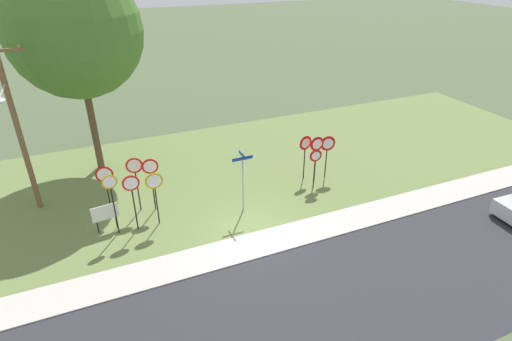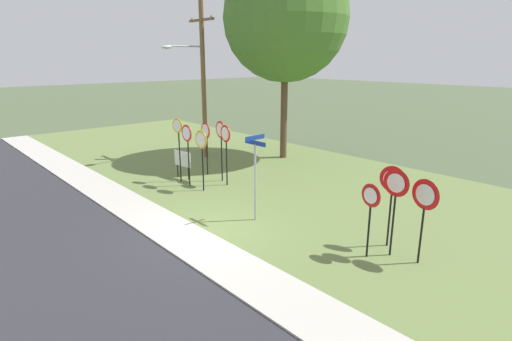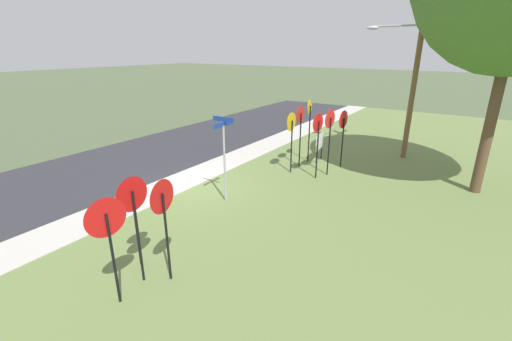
# 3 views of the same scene
# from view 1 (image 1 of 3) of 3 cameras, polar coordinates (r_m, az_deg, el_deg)

# --- Properties ---
(ground_plane) EXTENTS (160.00, 160.00, 0.00)m
(ground_plane) POSITION_cam_1_polar(r_m,az_deg,el_deg) (17.83, -0.52, -8.70)
(ground_plane) COLOR #4C5B3D
(road_asphalt) EXTENTS (44.00, 6.40, 0.01)m
(road_asphalt) POSITION_cam_1_polar(r_m,az_deg,el_deg) (14.65, 7.21, -19.01)
(road_asphalt) COLOR #2D2D33
(road_asphalt) RESTS_ON ground_plane
(sidewalk_strip) EXTENTS (44.00, 1.60, 0.06)m
(sidewalk_strip) POSITION_cam_1_polar(r_m,az_deg,el_deg) (17.23, 0.53, -10.08)
(sidewalk_strip) COLOR #BCB7AD
(sidewalk_strip) RESTS_ON ground_plane
(grass_median) EXTENTS (44.00, 12.00, 0.04)m
(grass_median) POSITION_cam_1_polar(r_m,az_deg,el_deg) (22.62, -6.43, -0.20)
(grass_median) COLOR olive
(grass_median) RESTS_ON ground_plane
(stop_sign_near_left) EXTENTS (0.72, 0.12, 2.62)m
(stop_sign_near_left) POSITION_cam_1_polar(r_m,az_deg,el_deg) (18.89, -14.28, -0.38)
(stop_sign_near_left) COLOR black
(stop_sign_near_left) RESTS_ON grass_median
(stop_sign_near_right) EXTENTS (0.74, 0.13, 2.70)m
(stop_sign_near_right) POSITION_cam_1_polar(r_m,az_deg,el_deg) (19.00, -16.31, -0.28)
(stop_sign_near_right) COLOR black
(stop_sign_near_right) RESTS_ON grass_median
(stop_sign_far_left) EXTENTS (0.76, 0.12, 2.48)m
(stop_sign_far_left) POSITION_cam_1_polar(r_m,az_deg,el_deg) (19.11, -20.05, -1.27)
(stop_sign_far_left) COLOR black
(stop_sign_far_left) RESTS_ON grass_median
(stop_sign_far_center) EXTENTS (0.62, 0.13, 2.82)m
(stop_sign_far_center) POSITION_cam_1_polar(r_m,az_deg,el_deg) (17.68, -19.31, -2.88)
(stop_sign_far_center) COLOR black
(stop_sign_far_center) RESTS_ON grass_median
(stop_sign_far_right) EXTENTS (0.71, 0.09, 2.65)m
(stop_sign_far_right) POSITION_cam_1_polar(r_m,az_deg,el_deg) (17.70, -16.72, -2.72)
(stop_sign_far_right) COLOR black
(stop_sign_far_right) RESTS_ON grass_median
(stop_sign_center_tall) EXTENTS (0.75, 0.10, 2.53)m
(stop_sign_center_tall) POSITION_cam_1_polar(r_m,az_deg,el_deg) (17.88, -13.78, -2.25)
(stop_sign_center_tall) COLOR black
(stop_sign_center_tall) RESTS_ON grass_median
(yield_sign_near_left) EXTENTS (0.77, 0.10, 2.50)m
(yield_sign_near_left) POSITION_cam_1_polar(r_m,az_deg,el_deg) (20.93, 8.37, 3.02)
(yield_sign_near_left) COLOR black
(yield_sign_near_left) RESTS_ON grass_median
(yield_sign_near_right) EXTENTS (0.81, 0.18, 2.35)m
(yield_sign_near_right) POSITION_cam_1_polar(r_m,az_deg,el_deg) (21.47, 9.84, 3.21)
(yield_sign_near_right) COLOR black
(yield_sign_near_right) RESTS_ON grass_median
(yield_sign_far_left) EXTENTS (0.64, 0.13, 2.11)m
(yield_sign_far_left) POSITION_cam_1_polar(r_m,az_deg,el_deg) (20.46, 8.20, 1.43)
(yield_sign_far_left) COLOR black
(yield_sign_far_left) RESTS_ON grass_median
(yield_sign_far_right) EXTENTS (0.75, 0.14, 2.42)m
(yield_sign_far_right) POSITION_cam_1_polar(r_m,az_deg,el_deg) (21.15, 6.83, 3.20)
(yield_sign_far_right) COLOR black
(yield_sign_far_right) RESTS_ON grass_median
(street_name_post) EXTENTS (0.96, 0.82, 2.91)m
(street_name_post) POSITION_cam_1_polar(r_m,az_deg,el_deg) (18.35, -1.83, -0.94)
(street_name_post) COLOR #9EA0A8
(street_name_post) RESTS_ON grass_median
(utility_pole) EXTENTS (2.10, 2.50, 8.17)m
(utility_pole) POSITION_cam_1_polar(r_m,az_deg,el_deg) (20.02, -30.35, 6.13)
(utility_pole) COLOR brown
(utility_pole) RESTS_ON grass_median
(notice_board) EXTENTS (1.10, 0.16, 1.25)m
(notice_board) POSITION_cam_1_polar(r_m,az_deg,el_deg) (18.61, -20.09, -5.64)
(notice_board) COLOR black
(notice_board) RESTS_ON grass_median
(oak_tree_left) EXTENTS (6.41, 6.41, 10.47)m
(oak_tree_left) POSITION_cam_1_polar(r_m,az_deg,el_deg) (22.35, -23.74, 17.17)
(oak_tree_left) COLOR brown
(oak_tree_left) RESTS_ON grass_median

